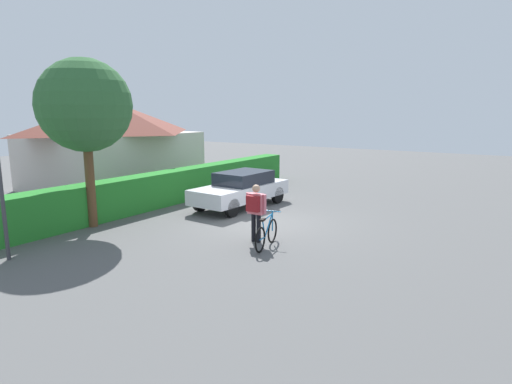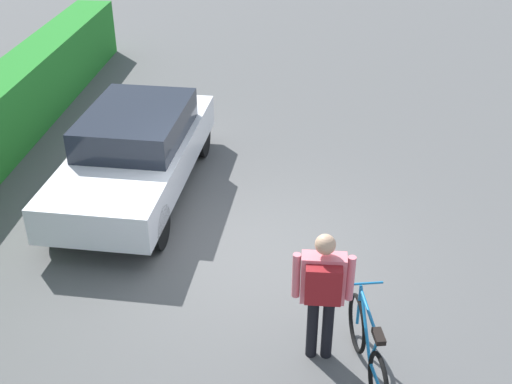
# 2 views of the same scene
# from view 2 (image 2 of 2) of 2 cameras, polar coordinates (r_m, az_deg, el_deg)

# --- Properties ---
(ground_plane) EXTENTS (60.00, 60.00, 0.00)m
(ground_plane) POSITION_cam_2_polar(r_m,az_deg,el_deg) (9.42, -0.86, -5.15)
(ground_plane) COLOR #535353
(parked_car_near) EXTENTS (4.44, 1.95, 1.39)m
(parked_car_near) POSITION_cam_2_polar(r_m,az_deg,el_deg) (10.71, -10.58, 3.60)
(parked_car_near) COLOR silver
(parked_car_near) RESTS_ON ground
(bicycle) EXTENTS (1.63, 0.52, 0.95)m
(bicycle) POSITION_cam_2_polar(r_m,az_deg,el_deg) (7.40, 9.81, -13.56)
(bicycle) COLOR black
(bicycle) RESTS_ON ground
(person_rider) EXTENTS (0.35, 0.68, 1.68)m
(person_rider) POSITION_cam_2_polar(r_m,az_deg,el_deg) (7.14, 5.91, -8.38)
(person_rider) COLOR black
(person_rider) RESTS_ON ground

